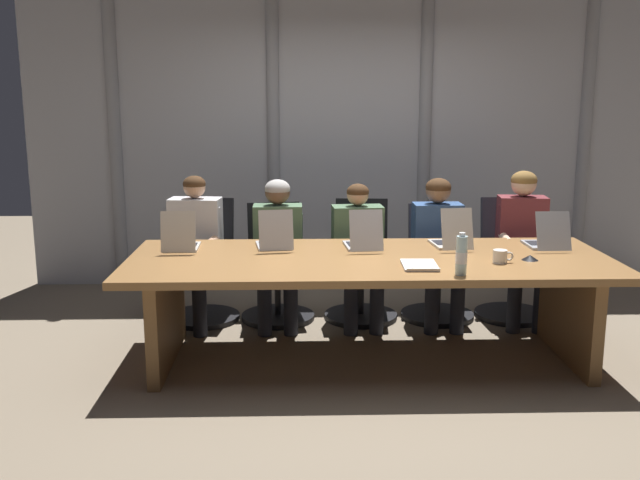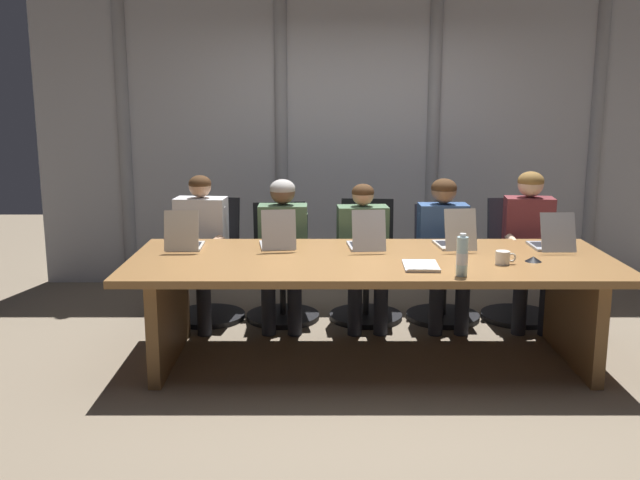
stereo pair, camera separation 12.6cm
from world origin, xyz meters
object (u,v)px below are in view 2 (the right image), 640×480
(laptop_center, at_px, (364,241))
(spiral_notepad, at_px, (418,266))
(laptop_left_end, at_px, (182,241))
(coffee_mug_near, at_px, (501,257))
(office_chair_left_end, at_px, (207,274))
(office_chair_right_mid, at_px, (440,276))
(laptop_left_mid, at_px, (275,240))
(office_chair_left_mid, at_px, (280,275))
(office_chair_right_end, at_px, (515,274))
(person_center, at_px, (361,246))
(conference_mic_left_side, at_px, (531,259))
(person_right_mid, at_px, (442,242))
(office_chair_center, at_px, (364,274))
(person_left_mid, at_px, (280,242))
(person_right_end, at_px, (527,238))
(water_bottle_primary, at_px, (460,256))
(laptop_right_end, at_px, (548,242))
(laptop_right_mid, at_px, (452,240))
(person_left_end, at_px, (197,241))

(laptop_center, bearing_deg, spiral_notepad, -154.47)
(laptop_left_end, bearing_deg, coffee_mug_near, -103.41)
(office_chair_left_end, distance_m, office_chair_right_mid, 1.93)
(laptop_left_mid, xyz_separation_m, office_chair_left_mid, (-0.01, 0.68, -0.44))
(office_chair_right_end, xyz_separation_m, person_center, (-1.28, -0.17, 0.27))
(laptop_left_end, distance_m, conference_mic_left_side, 2.41)
(person_right_mid, height_order, spiral_notepad, person_right_mid)
(office_chair_center, bearing_deg, person_left_mid, -72.54)
(office_chair_right_mid, bearing_deg, person_center, -77.24)
(person_right_end, bearing_deg, office_chair_right_mid, -97.41)
(laptop_left_mid, distance_m, spiral_notepad, 1.11)
(office_chair_left_end, relative_size, office_chair_left_mid, 1.04)
(laptop_left_mid, xyz_separation_m, office_chair_left_end, (-0.61, 0.69, -0.42))
(laptop_center, bearing_deg, office_chair_center, -8.95)
(office_chair_right_end, bearing_deg, office_chair_left_end, -93.32)
(office_chair_left_mid, bearing_deg, water_bottle_primary, 30.06)
(laptop_right_end, bearing_deg, conference_mic_left_side, 147.70)
(laptop_right_mid, xyz_separation_m, person_left_mid, (-1.26, 0.53, -0.13))
(office_chair_center, relative_size, person_left_end, 0.81)
(laptop_right_end, height_order, person_left_end, person_left_end)
(coffee_mug_near, relative_size, conference_mic_left_side, 1.24)
(laptop_left_end, distance_m, laptop_center, 1.29)
(office_chair_left_end, bearing_deg, water_bottle_primary, 58.25)
(laptop_left_end, relative_size, laptop_right_end, 0.93)
(laptop_center, height_order, person_left_mid, person_left_mid)
(person_right_end, bearing_deg, laptop_right_end, 4.25)
(laptop_right_end, distance_m, office_chair_left_mid, 2.13)
(person_left_mid, bearing_deg, laptop_center, 47.91)
(office_chair_right_mid, relative_size, person_right_mid, 0.79)
(conference_mic_left_side, bearing_deg, office_chair_left_mid, 147.46)
(laptop_right_end, bearing_deg, person_left_end, 77.10)
(person_left_end, bearing_deg, person_left_mid, 95.23)
(office_chair_left_mid, bearing_deg, office_chair_center, 81.75)
(laptop_left_end, relative_size, laptop_right_mid, 0.87)
(office_chair_left_mid, xyz_separation_m, water_bottle_primary, (1.18, -1.48, 0.50))
(office_chair_left_end, xyz_separation_m, office_chair_left_mid, (0.60, -0.00, -0.01))
(laptop_left_end, bearing_deg, person_right_end, -79.31)
(spiral_notepad, bearing_deg, office_chair_right_end, 54.05)
(person_center, relative_size, spiral_notepad, 3.58)
(office_chair_left_mid, bearing_deg, office_chair_right_mid, 81.49)
(laptop_right_end, distance_m, coffee_mug_near, 0.64)
(office_chair_left_end, height_order, person_left_mid, person_left_mid)
(water_bottle_primary, distance_m, coffee_mug_near, 0.45)
(office_chair_center, height_order, person_right_mid, person_right_mid)
(person_right_mid, bearing_deg, conference_mic_left_side, 23.66)
(office_chair_left_mid, bearing_deg, laptop_right_mid, 53.32)
(person_right_end, bearing_deg, water_bottle_primary, -25.26)
(laptop_right_end, bearing_deg, laptop_right_mid, 86.14)
(coffee_mug_near, bearing_deg, laptop_center, 151.95)
(laptop_left_end, bearing_deg, water_bottle_primary, -114.00)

